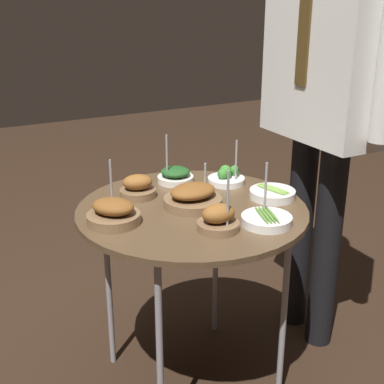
# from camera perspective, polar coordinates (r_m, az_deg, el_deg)

# --- Properties ---
(ground_plane) EXTENTS (8.00, 8.00, 0.00)m
(ground_plane) POSITION_cam_1_polar(r_m,az_deg,el_deg) (1.96, -0.00, -19.17)
(ground_plane) COLOR black
(serving_cart) EXTENTS (0.70, 0.70, 0.64)m
(serving_cart) POSITION_cam_1_polar(r_m,az_deg,el_deg) (1.64, -0.00, -2.97)
(serving_cart) COLOR brown
(serving_cart) RESTS_ON ground_plane
(bowl_asparagus_front_left) EXTENTS (0.14, 0.14, 0.17)m
(bowl_asparagus_front_left) POSITION_cam_1_polar(r_m,az_deg,el_deg) (1.52, 7.95, -2.90)
(bowl_asparagus_front_left) COLOR white
(bowl_asparagus_front_left) RESTS_ON serving_cart
(bowl_roast_mid_right) EXTENTS (0.12, 0.12, 0.18)m
(bowl_roast_mid_right) POSITION_cam_1_polar(r_m,az_deg,el_deg) (1.47, 2.84, -2.90)
(bowl_roast_mid_right) COLOR brown
(bowl_roast_mid_right) RESTS_ON serving_cart
(bowl_roast_back_left) EXTENTS (0.16, 0.15, 0.18)m
(bowl_roast_back_left) POSITION_cam_1_polar(r_m,az_deg,el_deg) (1.52, -8.38, -2.23)
(bowl_roast_back_left) COLOR brown
(bowl_roast_back_left) RESTS_ON serving_cart
(bowl_roast_center) EXTENTS (0.18, 0.18, 0.13)m
(bowl_roast_center) POSITION_cam_1_polar(r_m,az_deg,el_deg) (1.63, 0.09, -0.54)
(bowl_roast_center) COLOR brown
(bowl_roast_center) RESTS_ON serving_cart
(bowl_spinach_front_center) EXTENTS (0.12, 0.12, 0.17)m
(bowl_spinach_front_center) POSITION_cam_1_polar(r_m,az_deg,el_deg) (1.83, -1.79, 1.79)
(bowl_spinach_front_center) COLOR silver
(bowl_spinach_front_center) RESTS_ON serving_cart
(bowl_asparagus_front_right) EXTENTS (0.15, 0.15, 0.04)m
(bowl_asparagus_front_right) POSITION_cam_1_polar(r_m,az_deg,el_deg) (1.71, 8.57, -0.18)
(bowl_asparagus_front_right) COLOR white
(bowl_asparagus_front_right) RESTS_ON serving_cart
(bowl_broccoli_back_right) EXTENTS (0.13, 0.13, 0.16)m
(bowl_broccoli_back_right) POSITION_cam_1_polar(r_m,az_deg,el_deg) (1.82, 3.71, 1.58)
(bowl_broccoli_back_right) COLOR white
(bowl_broccoli_back_right) RESTS_ON serving_cart
(bowl_roast_far_rim) EXTENTS (0.12, 0.12, 0.07)m
(bowl_roast_far_rim) POSITION_cam_1_polar(r_m,az_deg,el_deg) (1.71, -5.81, 0.47)
(bowl_roast_far_rim) COLOR brown
(bowl_roast_far_rim) RESTS_ON serving_cart
(waiter_figure) EXTENTS (0.58, 0.22, 1.58)m
(waiter_figure) POSITION_cam_1_polar(r_m,az_deg,el_deg) (1.86, 14.24, 12.22)
(waiter_figure) COLOR black
(waiter_figure) RESTS_ON ground_plane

